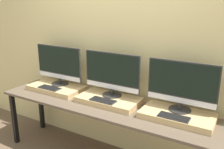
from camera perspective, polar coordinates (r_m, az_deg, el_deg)
wall_back at (r=2.90m, az=2.11°, el=5.90°), size 8.00×0.04×2.60m
workbench at (r=2.79m, az=-1.64°, el=-8.16°), size 2.63×0.59×0.73m
wooden_riser_left at (r=3.27m, az=-12.57°, el=-2.99°), size 0.70×0.38×0.06m
monitor_left at (r=3.23m, az=-12.06°, el=2.32°), size 0.68×0.22×0.50m
keyboard_left at (r=3.17m, az=-14.08°, el=-2.97°), size 0.29×0.12×0.01m
wooden_riser_center at (r=2.82m, az=-0.74°, el=-5.81°), size 0.70×0.38×0.06m
monitor_center at (r=2.78m, az=-0.02°, el=0.33°), size 0.68×0.22×0.50m
keyboard_center at (r=2.71m, az=-2.07°, el=-5.91°), size 0.29×0.12×0.01m
wooden_riser_right at (r=2.54m, az=14.70°, el=-9.07°), size 0.70×0.38×0.06m
monitor_right at (r=2.49m, az=15.65°, el=-2.27°), size 0.68×0.22×0.50m
keyboard_right at (r=2.42m, az=13.95°, el=-9.38°), size 0.29×0.12×0.01m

